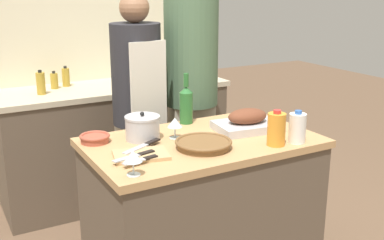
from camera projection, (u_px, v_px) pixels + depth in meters
The scene contains 22 objects.
kitchen_island at pixel (202, 214), 2.70m from camera, with size 1.23×0.73×0.88m.
back_counter at pixel (115, 142), 3.85m from camera, with size 1.80×0.60×0.92m.
back_wall at pixel (95, 35), 3.92m from camera, with size 2.30×0.10×2.55m.
roasting_pan at pixel (247, 122), 2.73m from camera, with size 0.38×0.29×0.13m.
wicker_basket at pixel (203, 144), 2.43m from camera, with size 0.29×0.29×0.04m.
cutting_board at pixel (141, 155), 2.32m from camera, with size 0.30×0.24×0.02m.
stock_pot at pixel (143, 128), 2.56m from camera, with size 0.19×0.19×0.15m.
mixing_bowl at pixel (95, 138), 2.53m from camera, with size 0.16×0.16×0.04m.
juice_jug at pixel (276, 129), 2.46m from camera, with size 0.09×0.09×0.19m.
milk_jug at pixel (297, 128), 2.51m from camera, with size 0.09×0.09×0.17m.
wine_bottle_green at pixel (186, 104), 2.84m from camera, with size 0.08×0.08×0.30m.
wine_glass_left at pixel (175, 123), 2.57m from camera, with size 0.08×0.08×0.11m.
wine_glass_right at pixel (133, 157), 2.08m from camera, with size 0.08×0.08×0.11m.
knife_chef at pixel (143, 145), 2.42m from camera, with size 0.25×0.15×0.01m.
knife_paring at pixel (141, 160), 2.23m from camera, with size 0.18×0.06×0.01m.
knife_bread at pixel (135, 156), 2.28m from camera, with size 0.23×0.08×0.01m.
stand_mixer at pixel (155, 64), 3.94m from camera, with size 0.18×0.14×0.31m.
condiment_bottle_tall at pixel (41, 83), 3.42m from camera, with size 0.06×0.06×0.18m.
condiment_bottle_short at pixel (54, 81), 3.61m from camera, with size 0.06×0.06×0.13m.
condiment_bottle_extra at pixel (66, 77), 3.68m from camera, with size 0.06×0.06×0.16m.
person_cook_aproned at pixel (138, 106), 3.17m from camera, with size 0.33×0.34×1.64m.
person_cook_guest at pixel (191, 86), 3.34m from camera, with size 0.37×0.37×1.81m.
Camera 1 is at (-1.24, -2.11, 1.70)m, focal length 45.00 mm.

